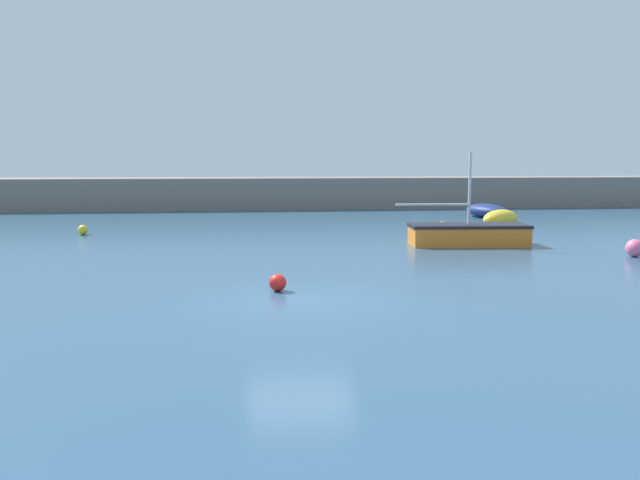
# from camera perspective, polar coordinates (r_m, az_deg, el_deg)

# --- Properties ---
(ground_plane) EXTENTS (120.00, 120.00, 0.20)m
(ground_plane) POSITION_cam_1_polar(r_m,az_deg,el_deg) (14.58, -1.81, -5.99)
(ground_plane) COLOR #2D5170
(harbor_breakwater) EXTENTS (64.77, 3.97, 2.06)m
(harbor_breakwater) POSITION_cam_1_polar(r_m,az_deg,el_deg) (42.27, -4.89, 4.31)
(harbor_breakwater) COLOR slate
(harbor_breakwater) RESTS_ON ground_plane
(dinghy_near_pier) EXTENTS (2.62, 2.33, 0.89)m
(dinghy_near_pier) POSITION_cam_1_polar(r_m,az_deg,el_deg) (31.10, 16.19, 1.87)
(dinghy_near_pier) COLOR yellow
(dinghy_near_pier) RESTS_ON ground_plane
(open_tender_yellow) EXTENTS (2.34, 3.43, 0.79)m
(open_tender_yellow) POSITION_cam_1_polar(r_m,az_deg,el_deg) (36.49, 14.97, 2.61)
(open_tender_yellow) COLOR navy
(open_tender_yellow) RESTS_ON ground_plane
(sailboat_twin_hulled) EXTENTS (5.11, 1.94, 3.55)m
(sailboat_twin_hulled) POSITION_cam_1_polar(r_m,az_deg,el_deg) (24.57, 13.39, 0.52)
(sailboat_twin_hulled) COLOR orange
(sailboat_twin_hulled) RESTS_ON ground_plane
(mooring_buoy_yellow) EXTENTS (0.43, 0.43, 0.43)m
(mooring_buoy_yellow) POSITION_cam_1_polar(r_m,az_deg,el_deg) (29.09, -20.85, 0.86)
(mooring_buoy_yellow) COLOR yellow
(mooring_buoy_yellow) RESTS_ON ground_plane
(mooring_buoy_pink) EXTENTS (0.60, 0.60, 0.60)m
(mooring_buoy_pink) POSITION_cam_1_polar(r_m,az_deg,el_deg) (23.62, 26.84, -0.65)
(mooring_buoy_pink) COLOR #EA668C
(mooring_buoy_pink) RESTS_ON ground_plane
(mooring_buoy_orange) EXTENTS (0.43, 0.43, 0.43)m
(mooring_buoy_orange) POSITION_cam_1_polar(r_m,az_deg,el_deg) (29.45, 11.11, 1.28)
(mooring_buoy_orange) COLOR orange
(mooring_buoy_orange) RESTS_ON ground_plane
(mooring_buoy_red) EXTENTS (0.44, 0.44, 0.44)m
(mooring_buoy_red) POSITION_cam_1_polar(r_m,az_deg,el_deg) (15.62, -3.89, -3.91)
(mooring_buoy_red) COLOR red
(mooring_buoy_red) RESTS_ON ground_plane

